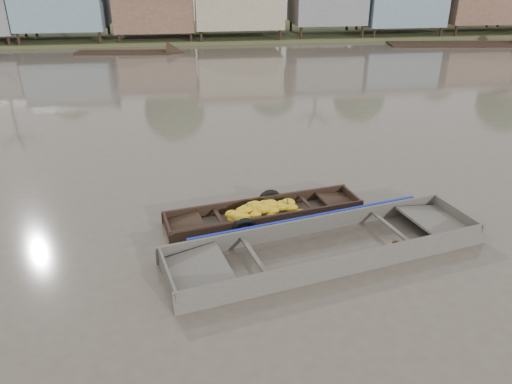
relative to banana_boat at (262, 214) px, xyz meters
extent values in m
plane|color=#52483F|center=(-0.38, -0.48, -0.14)|extent=(120.00, 120.00, 0.00)
cube|color=#384723|center=(-0.38, 32.52, -0.14)|extent=(120.00, 12.00, 0.50)
cube|color=slate|center=(-10.88, 29.02, 2.56)|extent=(6.20, 5.20, 3.20)
cube|color=brown|center=(-4.18, 29.02, 2.06)|extent=(5.80, 4.60, 2.70)
cube|color=gray|center=(2.12, 29.02, 2.51)|extent=(6.50, 5.30, 3.30)
cube|color=slate|center=(9.12, 29.02, 2.46)|extent=(5.40, 4.70, 2.90)
cube|color=slate|center=(15.12, 29.02, 2.36)|extent=(6.00, 5.00, 3.10)
cube|color=brown|center=(21.62, 29.02, 2.31)|extent=(5.70, 4.90, 2.80)
cylinder|color=#473323|center=(-12.38, 33.52, 2.31)|extent=(0.28, 0.28, 4.90)
cylinder|color=#473323|center=(21.62, 33.52, 2.14)|extent=(0.28, 0.28, 4.55)
cube|color=black|center=(0.07, 0.02, -0.22)|extent=(5.25, 1.96, 0.08)
cube|color=black|center=(-0.04, 0.57, -0.02)|extent=(5.19, 1.16, 0.49)
cube|color=black|center=(0.18, -0.53, -0.02)|extent=(5.19, 1.16, 0.49)
cube|color=black|center=(2.60, 0.52, -0.02)|extent=(0.28, 1.13, 0.46)
cube|color=black|center=(2.16, 0.43, 0.04)|extent=(1.07, 1.14, 0.18)
cube|color=black|center=(-2.46, -0.48, -0.02)|extent=(0.28, 1.13, 0.46)
cube|color=black|center=(-2.02, -0.39, 0.04)|extent=(1.07, 1.14, 0.18)
cube|color=black|center=(-1.14, -0.22, 0.08)|extent=(0.31, 1.10, 0.05)
cube|color=black|center=(1.28, 0.26, 0.08)|extent=(0.31, 1.10, 0.05)
ellipsoid|color=gold|center=(0.15, -0.06, 0.18)|extent=(0.42, 0.33, 0.23)
ellipsoid|color=gold|center=(-0.49, -0.29, 0.08)|extent=(0.42, 0.33, 0.23)
ellipsoid|color=gold|center=(0.27, 0.41, 0.06)|extent=(0.39, 0.31, 0.22)
ellipsoid|color=gold|center=(0.24, 0.38, 0.08)|extent=(0.41, 0.32, 0.22)
ellipsoid|color=gold|center=(0.01, -0.14, 0.23)|extent=(0.45, 0.35, 0.25)
ellipsoid|color=gold|center=(0.78, 0.02, 0.11)|extent=(0.43, 0.34, 0.24)
ellipsoid|color=gold|center=(-0.58, -0.29, 0.07)|extent=(0.47, 0.37, 0.26)
ellipsoid|color=gold|center=(0.22, -0.27, 0.04)|extent=(0.38, 0.30, 0.21)
ellipsoid|color=gold|center=(-0.49, -0.37, 0.02)|extent=(0.46, 0.36, 0.25)
ellipsoid|color=gold|center=(-0.41, -0.02, 0.17)|extent=(0.47, 0.37, 0.26)
ellipsoid|color=gold|center=(-0.24, 0.23, 0.15)|extent=(0.37, 0.29, 0.21)
ellipsoid|color=gold|center=(-0.53, -0.04, 0.15)|extent=(0.40, 0.31, 0.22)
ellipsoid|color=gold|center=(-0.12, -0.09, 0.18)|extent=(0.44, 0.34, 0.24)
ellipsoid|color=gold|center=(0.26, -0.11, 0.14)|extent=(0.41, 0.32, 0.23)
ellipsoid|color=gold|center=(-0.21, -0.29, 0.13)|extent=(0.36, 0.28, 0.20)
ellipsoid|color=gold|center=(-0.12, 0.22, 0.11)|extent=(0.38, 0.30, 0.21)
ellipsoid|color=gold|center=(-0.12, 0.17, 0.14)|extent=(0.42, 0.33, 0.23)
ellipsoid|color=gold|center=(-0.68, -0.44, -0.02)|extent=(0.37, 0.29, 0.21)
ellipsoid|color=gold|center=(-0.18, 0.02, 0.26)|extent=(0.45, 0.35, 0.25)
ellipsoid|color=gold|center=(-0.69, -0.17, 0.08)|extent=(0.47, 0.37, 0.26)
ellipsoid|color=gold|center=(-0.16, 0.09, 0.16)|extent=(0.41, 0.32, 0.23)
ellipsoid|color=gold|center=(0.52, -0.05, 0.20)|extent=(0.37, 0.29, 0.20)
ellipsoid|color=gold|center=(0.00, 0.12, 0.17)|extent=(0.45, 0.35, 0.25)
ellipsoid|color=gold|center=(1.00, -0.13, 0.02)|extent=(0.39, 0.31, 0.22)
ellipsoid|color=gold|center=(0.76, 0.36, 0.09)|extent=(0.46, 0.36, 0.25)
ellipsoid|color=gold|center=(-0.80, -0.03, 0.06)|extent=(0.43, 0.34, 0.24)
ellipsoid|color=gold|center=(0.22, 0.02, 0.26)|extent=(0.48, 0.38, 0.26)
ellipsoid|color=gold|center=(0.08, 0.11, 0.24)|extent=(0.36, 0.28, 0.20)
ellipsoid|color=gold|center=(0.41, 0.03, 0.18)|extent=(0.43, 0.34, 0.24)
ellipsoid|color=gold|center=(-0.77, -0.20, 0.00)|extent=(0.36, 0.29, 0.20)
ellipsoid|color=gold|center=(-0.53, -0.38, 0.03)|extent=(0.46, 0.36, 0.26)
ellipsoid|color=gold|center=(0.60, 0.39, 0.05)|extent=(0.41, 0.32, 0.23)
cylinder|color=#3F6626|center=(-0.39, -0.07, 0.25)|extent=(0.04, 0.04, 0.17)
cylinder|color=#3F6626|center=(0.25, 0.05, 0.25)|extent=(0.04, 0.04, 0.17)
cylinder|color=#3F6626|center=(0.71, 0.14, 0.25)|extent=(0.04, 0.04, 0.17)
torus|color=black|center=(0.31, 0.71, 0.00)|extent=(0.72, 0.30, 0.70)
torus|color=black|center=(-0.54, -0.75, 0.00)|extent=(0.66, 0.29, 0.64)
cube|color=#433E39|center=(1.27, -1.83, -0.22)|extent=(7.67, 3.31, 0.08)
cube|color=#433E39|center=(1.06, -0.94, 0.05)|extent=(7.49, 1.94, 0.61)
cube|color=#433E39|center=(1.48, -2.72, 0.05)|extent=(7.49, 1.94, 0.61)
cube|color=#433E39|center=(4.92, -0.96, 0.05)|extent=(0.49, 1.83, 0.58)
cube|color=#433E39|center=(4.28, -1.11, 0.12)|extent=(1.64, 1.87, 0.24)
cube|color=#433E39|center=(-2.38, -2.70, 0.05)|extent=(0.49, 1.83, 0.58)
cube|color=#433E39|center=(-1.74, -2.55, 0.12)|extent=(1.64, 1.87, 0.24)
cube|color=#433E39|center=(-0.47, -2.25, 0.17)|extent=(0.51, 1.77, 0.05)
cube|color=#433E39|center=(3.02, -1.42, 0.17)|extent=(0.51, 1.77, 0.05)
cube|color=#665E54|center=(1.27, -1.83, -0.17)|extent=(5.89, 2.75, 0.02)
cube|color=#1021A2|center=(1.04, -0.88, 0.28)|extent=(6.05, 1.52, 0.15)
torus|color=olive|center=(3.06, -1.72, -0.15)|extent=(0.43, 0.43, 0.06)
torus|color=olive|center=(3.06, -1.72, -0.11)|extent=(0.35, 0.35, 0.06)
cube|color=black|center=(17.95, 24.30, -0.19)|extent=(10.20, 3.35, 0.35)
cube|color=black|center=(-6.18, 24.14, -0.19)|extent=(6.56, 2.08, 0.35)
camera|label=1|loc=(-1.62, -11.48, 6.33)|focal=35.00mm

